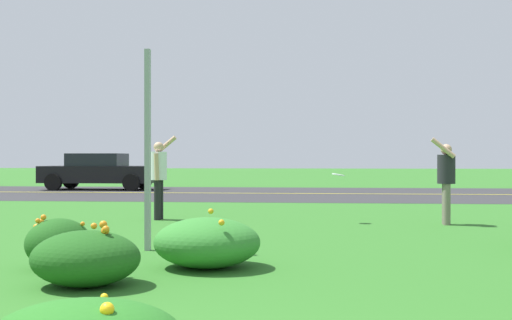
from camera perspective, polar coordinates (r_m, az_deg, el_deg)
ground_plane at (r=12.61m, az=-1.47°, el=-5.68°), size 120.00×120.00×0.00m
highway_strip at (r=22.67m, az=1.52°, el=-3.03°), size 120.00×9.06×0.01m
highway_center_stripe at (r=22.67m, az=1.52°, el=-3.01°), size 120.00×0.16×0.00m
daylily_clump_mid_center at (r=6.71m, az=-15.06°, el=-8.53°), size 1.11×1.06×0.62m
daylily_clump_mid_right at (r=7.57m, az=-4.42°, el=-7.41°), size 1.26×1.19×0.65m
daylily_clump_near_camera at (r=7.87m, az=-17.36°, el=-7.15°), size 0.75×0.81×0.64m
sign_post_near_path at (r=9.00m, az=-9.72°, el=0.91°), size 0.07×0.10×2.82m
person_thrower_white_shirt at (r=13.36m, az=-8.73°, el=-1.16°), size 0.52×0.50×1.76m
person_catcher_dark_shirt at (r=12.78m, az=16.72°, el=-1.42°), size 0.50×0.50×1.68m
frisbee_white at (r=12.68m, az=7.43°, el=-1.34°), size 0.26×0.26×0.07m
car_black_center_left at (r=26.07m, az=-13.92°, el=-0.99°), size 4.50×2.00×1.45m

